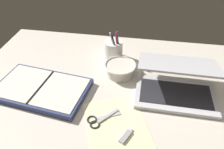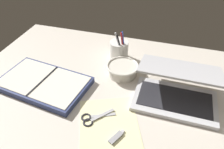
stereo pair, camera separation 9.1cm
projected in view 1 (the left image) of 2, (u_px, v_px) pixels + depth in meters
desk_top at (118, 97)px, 93.31cm from camera, size 140.00×100.00×2.00cm
laptop at (176, 84)px, 91.26cm from camera, size 33.44×27.92×14.42cm
bowl at (120, 68)px, 102.36cm from camera, size 15.33×15.33×5.55cm
pen_cup at (113, 50)px, 111.82cm from camera, size 9.49×9.49×16.71cm
planner at (42, 89)px, 93.80cm from camera, size 41.63×28.22×3.11cm
scissors at (97, 120)px, 81.91cm from camera, size 12.53×10.98×0.80cm
paper_sheet_front at (116, 124)px, 80.85cm from camera, size 29.84×32.30×0.16cm
usb_drive at (126, 136)px, 76.25cm from camera, size 4.63×7.16×1.00cm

